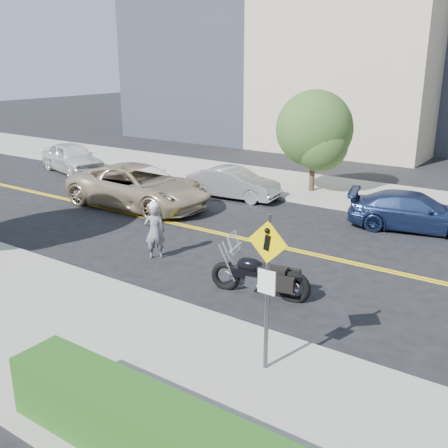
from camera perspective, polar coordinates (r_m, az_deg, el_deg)
ground_plane at (r=17.12m, az=3.07°, el=-1.83°), size 120.00×120.00×0.00m
sidewalk_near at (r=11.91m, az=-16.72°, el=-11.31°), size 60.00×5.00×0.15m
sidewalk_far at (r=23.55m, az=12.75°, el=3.38°), size 60.00×5.00×0.15m
pedestrian_sign at (r=9.35m, az=4.73°, el=-5.95°), size 0.78×0.08×3.00m
motorcyclist at (r=15.52m, az=-7.54°, el=-0.64°), size 0.71×0.69×1.75m
motorcycle at (r=13.02m, az=3.96°, el=-4.63°), size 2.62×1.25×1.53m
suv at (r=21.05m, az=-9.25°, el=4.05°), size 6.10×2.98×1.67m
parked_car_white at (r=28.46m, az=-16.19°, el=6.95°), size 4.81×2.91×1.53m
parked_car_silver at (r=22.16m, az=1.06°, el=4.47°), size 4.07×1.80×1.30m
parked_car_blue at (r=19.19m, az=20.00°, el=1.29°), size 4.77×2.87×1.29m
tree_far_a at (r=22.84m, az=9.82°, el=10.15°), size 3.27×3.27×4.46m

